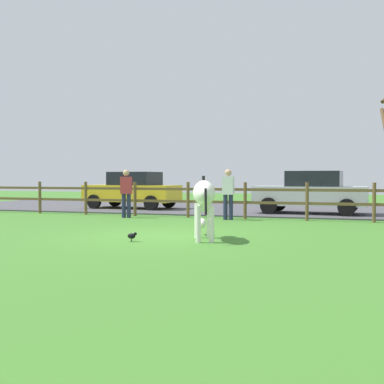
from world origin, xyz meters
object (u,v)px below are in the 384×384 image
at_px(crow_on_grass, 132,236).
at_px(parked_car_silver, 311,192).
at_px(visitor_left_of_tree, 228,192).
at_px(parked_car_yellow, 133,190).
at_px(visitor_right_of_tree, 126,191).
at_px(zebra, 204,198).

xyz_separation_m(crow_on_grass, parked_car_silver, (3.11, 8.72, 0.72)).
bearing_deg(visitor_left_of_tree, parked_car_yellow, 144.67).
relative_size(parked_car_yellow, visitor_right_of_tree, 2.50).
relative_size(parked_car_yellow, parked_car_silver, 1.00).
height_order(visitor_left_of_tree, visitor_right_of_tree, same).
relative_size(parked_car_silver, visitor_right_of_tree, 2.50).
bearing_deg(crow_on_grass, zebra, 30.27).
bearing_deg(visitor_right_of_tree, zebra, -48.25).
distance_m(visitor_left_of_tree, visitor_right_of_tree, 3.52).
xyz_separation_m(zebra, visitor_left_of_tree, (-0.66, 4.95, -0.02)).
distance_m(parked_car_silver, visitor_right_of_tree, 6.75).
height_order(parked_car_yellow, visitor_left_of_tree, visitor_left_of_tree).
distance_m(crow_on_grass, parked_car_silver, 9.28).
relative_size(parked_car_silver, visitor_left_of_tree, 2.50).
distance_m(crow_on_grass, visitor_right_of_tree, 6.19).
xyz_separation_m(crow_on_grass, parked_car_yellow, (-4.39, 9.36, 0.72)).
distance_m(zebra, parked_car_silver, 8.11).
bearing_deg(visitor_left_of_tree, crow_on_grass, -97.02).
distance_m(parked_car_yellow, visitor_right_of_tree, 4.21).
distance_m(parked_car_silver, visitor_left_of_tree, 3.82).
bearing_deg(crow_on_grass, visitor_left_of_tree, 82.98).
bearing_deg(parked_car_silver, visitor_right_of_tree, -151.18).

